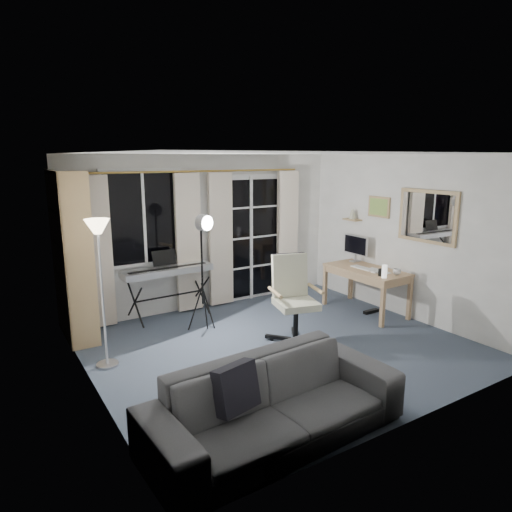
% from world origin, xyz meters
% --- Properties ---
extents(floor, '(4.50, 4.00, 0.02)m').
position_xyz_m(floor, '(0.00, 0.00, -0.01)').
color(floor, '#3A4554').
rests_on(floor, ground).
extents(window, '(1.20, 0.08, 1.40)m').
position_xyz_m(window, '(-1.05, 1.97, 1.50)').
color(window, white).
rests_on(window, floor).
extents(french_door, '(1.32, 0.09, 2.11)m').
position_xyz_m(french_door, '(0.75, 1.97, 1.03)').
color(french_door, white).
rests_on(french_door, floor).
extents(curtains, '(3.60, 0.07, 2.13)m').
position_xyz_m(curtains, '(-0.14, 1.88, 1.09)').
color(curtains, gold).
rests_on(curtains, floor).
extents(bookshelf, '(0.37, 1.03, 2.20)m').
position_xyz_m(bookshelf, '(-2.13, 1.74, 1.04)').
color(bookshelf, tan).
rests_on(bookshelf, floor).
extents(torchiere_lamp, '(0.27, 0.27, 1.71)m').
position_xyz_m(torchiere_lamp, '(-2.01, 0.63, 1.37)').
color(torchiere_lamp, '#B2B2B7').
rests_on(torchiere_lamp, floor).
extents(keyboard_piano, '(1.34, 0.67, 0.96)m').
position_xyz_m(keyboard_piano, '(-0.82, 1.70, 0.73)').
color(keyboard_piano, black).
rests_on(keyboard_piano, floor).
extents(studio_light, '(0.38, 0.38, 1.65)m').
position_xyz_m(studio_light, '(-0.55, 1.03, 1.32)').
color(studio_light, black).
rests_on(studio_light, floor).
extents(office_chair, '(0.79, 0.78, 1.14)m').
position_xyz_m(office_chair, '(0.26, 0.12, 0.67)').
color(office_chair, black).
rests_on(office_chair, floor).
extents(desk, '(0.66, 1.29, 0.69)m').
position_xyz_m(desk, '(1.88, 0.41, 0.60)').
color(desk, tan).
rests_on(desk, floor).
extents(monitor, '(0.17, 0.50, 0.43)m').
position_xyz_m(monitor, '(2.08, 0.86, 0.95)').
color(monitor, silver).
rests_on(monitor, desk).
extents(desk_clutter, '(0.40, 0.78, 0.87)m').
position_xyz_m(desk_clutter, '(1.82, 0.19, 0.54)').
color(desk_clutter, white).
rests_on(desk_clutter, desk).
extents(mug, '(0.11, 0.09, 0.11)m').
position_xyz_m(mug, '(1.98, -0.09, 0.75)').
color(mug, silver).
rests_on(mug, desk).
extents(wall_mirror, '(0.04, 0.94, 0.74)m').
position_xyz_m(wall_mirror, '(2.22, -0.35, 1.55)').
color(wall_mirror, tan).
rests_on(wall_mirror, floor).
extents(framed_print, '(0.03, 0.42, 0.32)m').
position_xyz_m(framed_print, '(2.23, 0.55, 1.60)').
color(framed_print, tan).
rests_on(framed_print, floor).
extents(wall_shelf, '(0.16, 0.30, 0.18)m').
position_xyz_m(wall_shelf, '(2.16, 1.05, 1.41)').
color(wall_shelf, tan).
rests_on(wall_shelf, floor).
extents(sofa, '(2.30, 0.77, 0.89)m').
position_xyz_m(sofa, '(-1.15, -1.55, 0.45)').
color(sofa, '#343436').
rests_on(sofa, floor).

